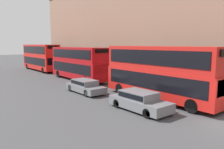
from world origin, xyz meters
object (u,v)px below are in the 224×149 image
(bus_third_in_queue, at_px, (41,56))
(bus_second_in_queue, at_px, (78,62))
(car_hatchback, at_px, (85,86))
(pedestrian, at_px, (55,65))
(car_dark_sedan, at_px, (139,100))
(bus_leading, at_px, (160,71))

(bus_third_in_queue, bearing_deg, bus_second_in_queue, -90.00)
(car_hatchback, distance_m, pedestrian, 21.56)
(bus_third_in_queue, xyz_separation_m, pedestrian, (2.68, 0.33, -1.77))
(bus_second_in_queue, xyz_separation_m, bus_third_in_queue, (0.00, 13.26, 0.17))
(bus_third_in_queue, xyz_separation_m, car_dark_sedan, (-3.40, -27.58, -1.79))
(car_dark_sedan, bearing_deg, bus_second_in_queue, 76.65)
(bus_second_in_queue, bearing_deg, bus_leading, -90.00)
(car_dark_sedan, xyz_separation_m, car_hatchback, (-0.00, 7.23, -0.05))
(bus_second_in_queue, height_order, pedestrian, bus_second_in_queue)
(bus_leading, bearing_deg, car_dark_sedan, -163.57)
(bus_third_in_queue, bearing_deg, pedestrian, 6.96)
(bus_second_in_queue, xyz_separation_m, pedestrian, (2.68, 13.58, -1.60))
(bus_second_in_queue, distance_m, car_dark_sedan, 14.81)
(car_dark_sedan, distance_m, pedestrian, 28.56)
(bus_leading, relative_size, bus_second_in_queue, 1.01)
(bus_leading, relative_size, bus_third_in_queue, 0.96)
(car_dark_sedan, height_order, car_hatchback, car_dark_sedan)
(bus_leading, bearing_deg, car_hatchback, 118.64)
(car_hatchback, bearing_deg, pedestrian, 73.63)
(bus_third_in_queue, height_order, car_dark_sedan, bus_third_in_queue)
(pedestrian, bearing_deg, car_dark_sedan, -102.28)
(bus_leading, bearing_deg, bus_third_in_queue, 90.00)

